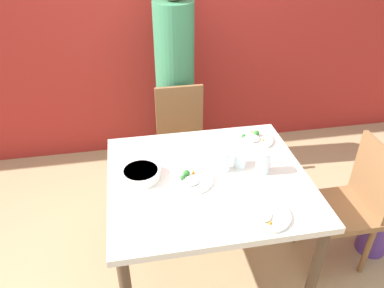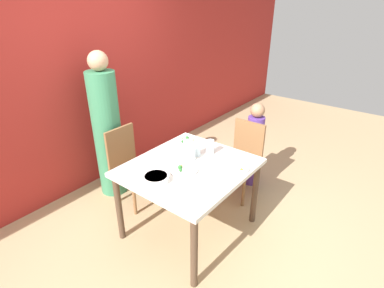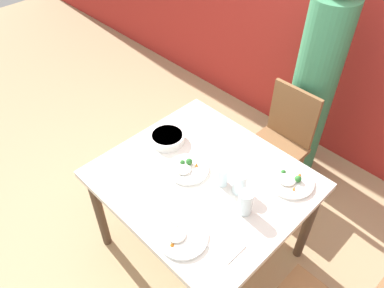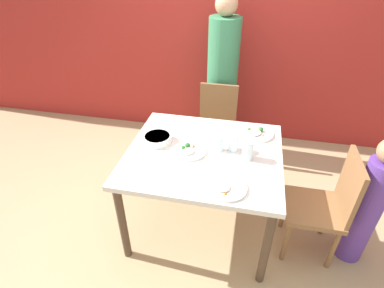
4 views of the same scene
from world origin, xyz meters
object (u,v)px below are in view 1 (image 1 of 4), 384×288
plate_rice_adult (191,180)px  bowl_curry (141,174)px  chair_adult_spot (182,139)px  person_adult (175,87)px  glass_water_tall (240,156)px  chair_child_spot (350,202)px

plate_rice_adult → bowl_curry: bearing=162.7°
chair_adult_spot → person_adult: person_adult is taller
person_adult → glass_water_tall: person_adult is taller
chair_adult_spot → plate_rice_adult: 0.93m
person_adult → bowl_curry: bearing=-107.8°
chair_adult_spot → person_adult: (0.00, 0.33, 0.31)m
plate_rice_adult → glass_water_tall: size_ratio=1.85×
chair_child_spot → person_adult: person_adult is taller
person_adult → plate_rice_adult: (-0.09, -1.21, -0.02)m
chair_adult_spot → chair_child_spot: bearing=-45.0°
person_adult → chair_adult_spot: bearing=-90.0°
chair_child_spot → plate_rice_adult: 1.06m
bowl_curry → plate_rice_adult: bearing=-17.3°
chair_adult_spot → chair_child_spot: (0.93, -0.93, 0.00)m
person_adult → plate_rice_adult: bearing=-94.1°
chair_child_spot → person_adult: 1.60m
bowl_curry → plate_rice_adult: (0.27, -0.08, -0.02)m
chair_child_spot → chair_adult_spot: bearing=-135.0°
chair_adult_spot → person_adult: 0.45m
chair_adult_spot → glass_water_tall: bearing=-73.8°
chair_child_spot → bowl_curry: bearing=-96.1°
chair_child_spot → plate_rice_adult: chair_child_spot is taller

